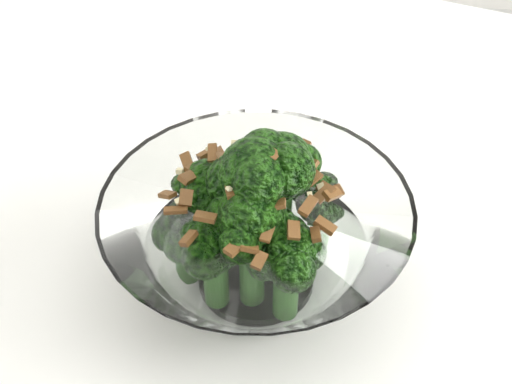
# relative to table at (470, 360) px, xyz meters

# --- Properties ---
(table) EXTENTS (1.38, 1.12, 0.75)m
(table) POSITION_rel_table_xyz_m (0.00, 0.00, 0.00)
(table) COLOR white
(table) RESTS_ON ground
(broccoli_dish) EXTENTS (0.20, 0.20, 0.12)m
(broccoli_dish) POSITION_rel_table_xyz_m (-0.16, -0.00, 0.11)
(broccoli_dish) COLOR white
(broccoli_dish) RESTS_ON table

